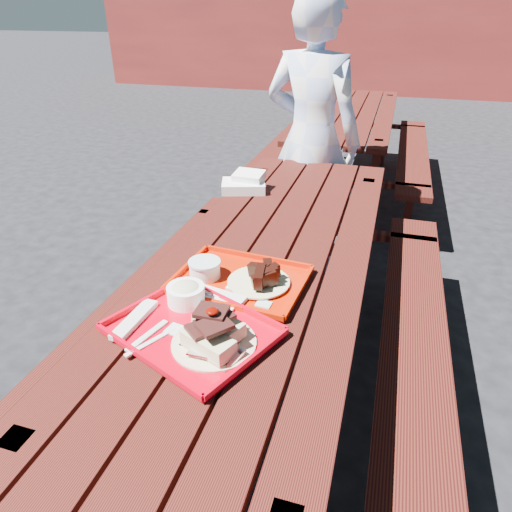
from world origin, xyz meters
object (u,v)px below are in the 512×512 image
object	(u,v)px
person	(311,140)
near_tray	(197,321)
picnic_table_far	(349,132)
far_tray	(238,278)
picnic_table_near	(267,296)

from	to	relation	value
person	near_tray	bearing A→B (deg)	104.88
picnic_table_far	near_tray	bearing A→B (deg)	-91.21
picnic_table_far	person	world-z (taller)	person
picnic_table_far	far_tray	distance (m)	3.04
near_tray	person	distance (m)	1.82
picnic_table_far	person	xyz separation A→B (m)	(-0.09, -1.48, 0.29)
far_tray	person	size ratio (longest dim) A/B	0.26
picnic_table_near	picnic_table_far	distance (m)	2.80
picnic_table_far	near_tray	world-z (taller)	near_tray
near_tray	picnic_table_far	bearing A→B (deg)	88.79
picnic_table_far	near_tray	distance (m)	3.31
near_tray	far_tray	xyz separation A→B (m)	(0.03, 0.27, -0.01)
near_tray	person	xyz separation A→B (m)	(-0.02, 1.82, 0.06)
near_tray	person	size ratio (longest dim) A/B	0.31
near_tray	far_tray	bearing A→B (deg)	83.56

